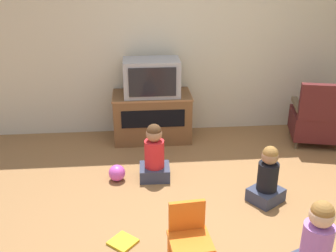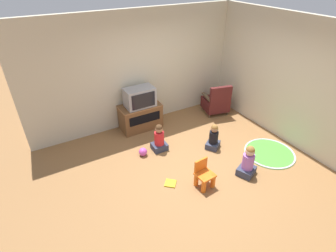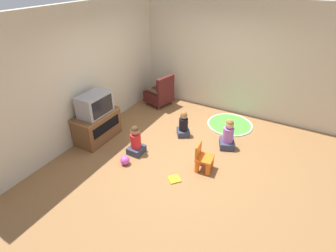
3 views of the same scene
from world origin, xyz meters
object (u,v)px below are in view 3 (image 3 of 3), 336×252
Objects in this scene: child_watching_center at (183,125)px; child_watching_left at (136,142)px; toy_ball at (125,160)px; book at (174,179)px; tv_cabinet at (97,126)px; child_watching_right at (228,135)px; yellow_kid_chair at (203,160)px; television at (95,104)px; black_armchair at (160,94)px.

child_watching_left is at bearing 119.28° from child_watching_center.
child_watching_left is at bearing 2.47° from toy_ball.
toy_ball is 1.04m from book.
tv_cabinet is 1.68× the size of child_watching_center.
child_watching_right reaches higher than child_watching_center.
toy_ball is at bearing -175.86° from child_watching_left.
child_watching_right is 2.16m from toy_ball.
tv_cabinet reaches higher than yellow_kid_chair.
child_watching_right is at bearing -53.02° from child_watching_left.
yellow_kid_chair is 0.93m from child_watching_right.
book is (0.08, -1.04, -0.08)m from toy_ball.
child_watching_left is at bearing -91.68° from television.
yellow_kid_chair is at bearing -66.48° from toy_ball.
child_watching_left reaches higher than child_watching_center.
book is (-0.33, -1.05, -0.26)m from child_watching_left.
child_watching_center reaches higher than book.
black_armchair is at bearing 15.62° from toy_ball.
black_armchair reaches higher than child_watching_left.
tv_cabinet is at bearing 4.34° from black_armchair.
tv_cabinet is 1.17× the size of black_armchair.
black_armchair is 2.63m from toy_ball.
television reaches higher than child_watching_center.
toy_ball is at bearing 29.23° from black_armchair.
television is 1.30× the size of yellow_kid_chair.
black_armchair is 2.84m from yellow_kid_chair.
black_armchair reaches higher than child_watching_center.
tv_cabinet is 1.87× the size of yellow_kid_chair.
child_watching_right is at bearing -45.51° from toy_ball.
child_watching_center is 1.01m from child_watching_right.
tv_cabinet is 5.59× the size of toy_ball.
tv_cabinet is 1.16m from toy_ball.
television is 3.88× the size of toy_ball.
tv_cabinet is at bearing 88.64° from yellow_kid_chair.
yellow_kid_chair is 0.90× the size of child_watching_center.
child_watching_left is 1.90m from child_watching_right.
child_watching_right is 1.54m from book.
television reaches higher than tv_cabinet.
tv_cabinet reaches higher than child_watching_center.
black_armchair is 4.78× the size of toy_ball.
television is 2.47m from yellow_kid_chair.
toy_ball is at bearing -112.64° from tv_cabinet.
child_watching_left reaches higher than tv_cabinet.
child_watching_center is at bearing -117.99° from book.
television is 1.15m from child_watching_left.
child_watching_right is (1.07, -2.58, -0.04)m from tv_cabinet.
child_watching_right is at bearing -15.37° from yellow_kid_chair.
television is at bearing -90.00° from tv_cabinet.
book is at bearing 142.33° from yellow_kid_chair.
yellow_kid_chair is 1.90× the size of book.
tv_cabinet is 1.51× the size of child_watching_right.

